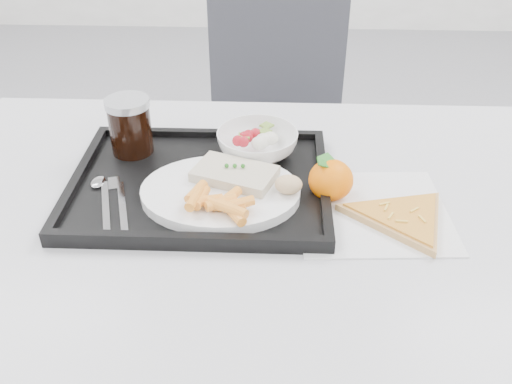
{
  "coord_description": "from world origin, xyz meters",
  "views": [
    {
      "loc": [
        0.04,
        -0.5,
        1.32
      ],
      "look_at": [
        0.01,
        0.31,
        0.77
      ],
      "focal_mm": 40.0,
      "sensor_mm": 36.0,
      "label": 1
    }
  ],
  "objects_px": {
    "pizza_slice": "(402,217)",
    "tangerine": "(331,180)",
    "salad_bowl": "(257,143)",
    "cola_glass": "(130,125)",
    "tray": "(200,184)",
    "chair": "(276,112)",
    "dinner_plate": "(221,193)",
    "table": "(250,234)"
  },
  "relations": [
    {
      "from": "pizza_slice",
      "to": "tangerine",
      "type": "bearing_deg",
      "value": 148.82
    },
    {
      "from": "salad_bowl",
      "to": "cola_glass",
      "type": "distance_m",
      "value": 0.24
    },
    {
      "from": "tray",
      "to": "cola_glass",
      "type": "relative_size",
      "value": 4.17
    },
    {
      "from": "cola_glass",
      "to": "tangerine",
      "type": "xyz_separation_m",
      "value": [
        0.37,
        -0.12,
        -0.04
      ]
    },
    {
      "from": "chair",
      "to": "tray",
      "type": "relative_size",
      "value": 2.07
    },
    {
      "from": "tray",
      "to": "dinner_plate",
      "type": "xyz_separation_m",
      "value": [
        0.04,
        -0.05,
        0.02
      ]
    },
    {
      "from": "tray",
      "to": "tangerine",
      "type": "relative_size",
      "value": 4.83
    },
    {
      "from": "salad_bowl",
      "to": "cola_glass",
      "type": "height_order",
      "value": "cola_glass"
    },
    {
      "from": "table",
      "to": "salad_bowl",
      "type": "xyz_separation_m",
      "value": [
        0.01,
        0.14,
        0.11
      ]
    },
    {
      "from": "tangerine",
      "to": "pizza_slice",
      "type": "xyz_separation_m",
      "value": [
        0.11,
        -0.07,
        -0.02
      ]
    },
    {
      "from": "chair",
      "to": "pizza_slice",
      "type": "xyz_separation_m",
      "value": [
        0.21,
        -0.83,
        0.22
      ]
    },
    {
      "from": "chair",
      "to": "table",
      "type": "bearing_deg",
      "value": -92.81
    },
    {
      "from": "chair",
      "to": "pizza_slice",
      "type": "bearing_deg",
      "value": -75.59
    },
    {
      "from": "salad_bowl",
      "to": "pizza_slice",
      "type": "height_order",
      "value": "salad_bowl"
    },
    {
      "from": "chair",
      "to": "pizza_slice",
      "type": "relative_size",
      "value": 3.49
    },
    {
      "from": "chair",
      "to": "cola_glass",
      "type": "distance_m",
      "value": 0.75
    },
    {
      "from": "chair",
      "to": "dinner_plate",
      "type": "xyz_separation_m",
      "value": [
        -0.09,
        -0.79,
        0.24
      ]
    },
    {
      "from": "tray",
      "to": "pizza_slice",
      "type": "height_order",
      "value": "tray"
    },
    {
      "from": "pizza_slice",
      "to": "chair",
      "type": "bearing_deg",
      "value": 104.41
    },
    {
      "from": "tangerine",
      "to": "pizza_slice",
      "type": "height_order",
      "value": "tangerine"
    },
    {
      "from": "salad_bowl",
      "to": "dinner_plate",
      "type": "bearing_deg",
      "value": -111.45
    },
    {
      "from": "table",
      "to": "tray",
      "type": "bearing_deg",
      "value": 154.77
    },
    {
      "from": "table",
      "to": "pizza_slice",
      "type": "bearing_deg",
      "value": -9.99
    },
    {
      "from": "salad_bowl",
      "to": "pizza_slice",
      "type": "bearing_deg",
      "value": -37.06
    },
    {
      "from": "dinner_plate",
      "to": "cola_glass",
      "type": "relative_size",
      "value": 2.5
    },
    {
      "from": "table",
      "to": "salad_bowl",
      "type": "relative_size",
      "value": 7.89
    },
    {
      "from": "chair",
      "to": "tangerine",
      "type": "height_order",
      "value": "chair"
    },
    {
      "from": "cola_glass",
      "to": "chair",
      "type": "bearing_deg",
      "value": 67.08
    },
    {
      "from": "table",
      "to": "cola_glass",
      "type": "xyz_separation_m",
      "value": [
        -0.23,
        0.14,
        0.14
      ]
    },
    {
      "from": "table",
      "to": "tangerine",
      "type": "relative_size",
      "value": 12.89
    },
    {
      "from": "table",
      "to": "tangerine",
      "type": "height_order",
      "value": "tangerine"
    },
    {
      "from": "dinner_plate",
      "to": "salad_bowl",
      "type": "bearing_deg",
      "value": 68.55
    },
    {
      "from": "tray",
      "to": "tangerine",
      "type": "height_order",
      "value": "tangerine"
    },
    {
      "from": "cola_glass",
      "to": "tray",
      "type": "bearing_deg",
      "value": -35.41
    },
    {
      "from": "chair",
      "to": "dinner_plate",
      "type": "bearing_deg",
      "value": -96.41
    },
    {
      "from": "chair",
      "to": "tray",
      "type": "xyz_separation_m",
      "value": [
        -0.13,
        -0.74,
        0.22
      ]
    },
    {
      "from": "dinner_plate",
      "to": "pizza_slice",
      "type": "xyz_separation_m",
      "value": [
        0.3,
        -0.04,
        -0.01
      ]
    },
    {
      "from": "table",
      "to": "tray",
      "type": "height_order",
      "value": "tray"
    },
    {
      "from": "salad_bowl",
      "to": "cola_glass",
      "type": "relative_size",
      "value": 1.41
    },
    {
      "from": "dinner_plate",
      "to": "tangerine",
      "type": "distance_m",
      "value": 0.19
    },
    {
      "from": "table",
      "to": "cola_glass",
      "type": "relative_size",
      "value": 11.11
    },
    {
      "from": "table",
      "to": "dinner_plate",
      "type": "height_order",
      "value": "dinner_plate"
    }
  ]
}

